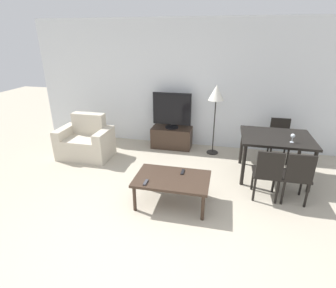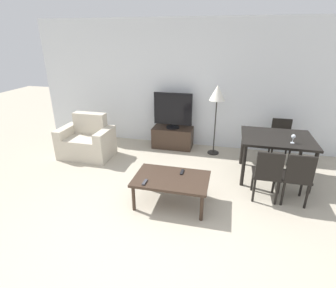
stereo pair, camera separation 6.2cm
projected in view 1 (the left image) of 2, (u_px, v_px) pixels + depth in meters
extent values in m
plane|color=#B2A893|center=(138.00, 244.00, 3.18)|extent=(18.00, 18.00, 0.00)
cube|color=silver|center=(185.00, 85.00, 5.68)|extent=(6.84, 0.06, 2.70)
cube|color=beige|center=(86.00, 147.00, 5.41)|extent=(0.68, 0.69, 0.43)
cube|color=beige|center=(89.00, 124.00, 5.46)|extent=(0.68, 0.20, 0.44)
cube|color=beige|center=(66.00, 141.00, 5.46)|extent=(0.18, 0.69, 0.61)
cube|color=beige|center=(105.00, 145.00, 5.29)|extent=(0.18, 0.69, 0.61)
cube|color=#38281E|center=(172.00, 137.00, 5.89)|extent=(0.88, 0.45, 0.46)
cylinder|color=black|center=(172.00, 127.00, 5.79)|extent=(0.29, 0.29, 0.03)
cylinder|color=black|center=(172.00, 125.00, 5.78)|extent=(0.04, 0.04, 0.05)
cube|color=black|center=(172.00, 109.00, 5.63)|extent=(0.83, 0.04, 0.70)
cube|color=black|center=(172.00, 109.00, 5.61)|extent=(0.80, 0.01, 0.66)
cube|color=#38281E|center=(172.00, 179.00, 3.81)|extent=(1.08, 0.69, 0.04)
cylinder|color=#38281E|center=(135.00, 198.00, 3.73)|extent=(0.05, 0.05, 0.40)
cylinder|color=#38281E|center=(203.00, 208.00, 3.53)|extent=(0.05, 0.05, 0.40)
cylinder|color=#38281E|center=(147.00, 178.00, 4.26)|extent=(0.05, 0.05, 0.40)
cylinder|color=#38281E|center=(207.00, 185.00, 4.06)|extent=(0.05, 0.05, 0.40)
cube|color=black|center=(277.00, 137.00, 4.45)|extent=(1.16, 0.95, 0.04)
cylinder|color=black|center=(243.00, 165.00, 4.33)|extent=(0.06, 0.06, 0.73)
cylinder|color=black|center=(312.00, 172.00, 4.11)|extent=(0.06, 0.06, 0.73)
cylinder|color=black|center=(242.00, 146.00, 5.07)|extent=(0.06, 0.06, 0.73)
cylinder|color=black|center=(300.00, 151.00, 4.86)|extent=(0.06, 0.06, 0.73)
cube|color=black|center=(266.00, 173.00, 3.98)|extent=(0.40, 0.40, 0.04)
cylinder|color=black|center=(253.00, 179.00, 4.24)|extent=(0.04, 0.04, 0.40)
cylinder|color=black|center=(274.00, 181.00, 4.18)|extent=(0.04, 0.04, 0.40)
cylinder|color=black|center=(254.00, 189.00, 3.95)|extent=(0.04, 0.04, 0.40)
cylinder|color=black|center=(277.00, 192.00, 3.88)|extent=(0.04, 0.04, 0.40)
cube|color=black|center=(270.00, 165.00, 3.73)|extent=(0.37, 0.04, 0.40)
cube|color=black|center=(279.00, 141.00, 5.17)|extent=(0.40, 0.40, 0.04)
cylinder|color=black|center=(270.00, 154.00, 5.14)|extent=(0.04, 0.04, 0.40)
cylinder|color=black|center=(288.00, 155.00, 5.07)|extent=(0.04, 0.04, 0.40)
cylinder|color=black|center=(268.00, 148.00, 5.43)|extent=(0.04, 0.04, 0.40)
cylinder|color=black|center=(285.00, 149.00, 5.36)|extent=(0.04, 0.04, 0.40)
cube|color=black|center=(280.00, 128.00, 5.25)|extent=(0.37, 0.04, 0.40)
cube|color=black|center=(295.00, 176.00, 3.90)|extent=(0.40, 0.40, 0.04)
cylinder|color=black|center=(279.00, 182.00, 4.16)|extent=(0.04, 0.04, 0.40)
cylinder|color=black|center=(301.00, 184.00, 4.09)|extent=(0.04, 0.04, 0.40)
cylinder|color=black|center=(283.00, 193.00, 3.87)|extent=(0.04, 0.04, 0.40)
cylinder|color=black|center=(307.00, 195.00, 3.80)|extent=(0.04, 0.04, 0.40)
cube|color=black|center=(301.00, 168.00, 3.65)|extent=(0.37, 0.04, 0.40)
cylinder|color=black|center=(212.00, 152.00, 5.66)|extent=(0.24, 0.24, 0.02)
cylinder|color=black|center=(214.00, 127.00, 5.44)|extent=(0.02, 0.02, 1.13)
cone|color=white|center=(216.00, 93.00, 5.16)|extent=(0.31, 0.31, 0.30)
cube|color=black|center=(183.00, 172.00, 3.94)|extent=(0.04, 0.15, 0.02)
cube|color=#38383D|center=(146.00, 182.00, 3.66)|extent=(0.04, 0.15, 0.02)
cylinder|color=silver|center=(292.00, 142.00, 4.18)|extent=(0.06, 0.06, 0.01)
cylinder|color=silver|center=(292.00, 140.00, 4.17)|extent=(0.01, 0.01, 0.07)
sphere|color=silver|center=(293.00, 136.00, 4.14)|extent=(0.07, 0.07, 0.07)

